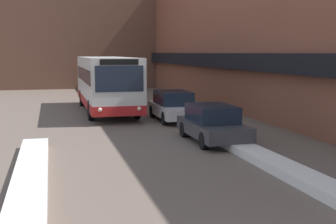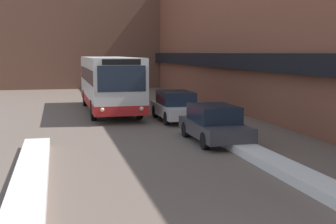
% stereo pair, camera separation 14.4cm
% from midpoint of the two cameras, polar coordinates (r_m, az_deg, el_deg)
% --- Properties ---
extents(building_row_right, '(5.50, 60.00, 10.47)m').
position_cam_midpoint_polar(building_row_right, '(31.98, 10.50, 10.14)').
color(building_row_right, brown).
rests_on(building_row_right, ground_plane).
extents(building_backdrop_far, '(26.00, 8.00, 17.23)m').
position_cam_midpoint_polar(building_backdrop_far, '(50.98, -10.38, 12.84)').
color(building_backdrop_far, brown).
rests_on(building_backdrop_far, ground_plane).
extents(snow_bank_left, '(0.90, 9.67, 0.33)m').
position_cam_midpoint_polar(snow_bank_left, '(13.51, -16.04, -7.43)').
color(snow_bank_left, silver).
rests_on(snow_bank_left, ground_plane).
extents(snow_bank_right, '(0.90, 10.98, 0.29)m').
position_cam_midpoint_polar(snow_bank_right, '(14.31, 14.18, -6.63)').
color(snow_bank_right, silver).
rests_on(snow_bank_right, ground_plane).
extents(city_bus, '(2.70, 11.37, 3.26)m').
position_cam_midpoint_polar(city_bus, '(28.21, -7.07, 3.62)').
color(city_bus, silver).
rests_on(city_bus, ground_plane).
extents(parked_car_front, '(1.84, 4.26, 1.46)m').
position_cam_midpoint_polar(parked_car_front, '(18.64, 5.87, -1.42)').
color(parked_car_front, '#38383D').
rests_on(parked_car_front, ground_plane).
extents(parked_car_middle, '(1.86, 4.55, 1.53)m').
position_cam_midpoint_polar(parked_car_middle, '(24.42, 1.14, 0.75)').
color(parked_car_middle, silver).
rests_on(parked_car_middle, ground_plane).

